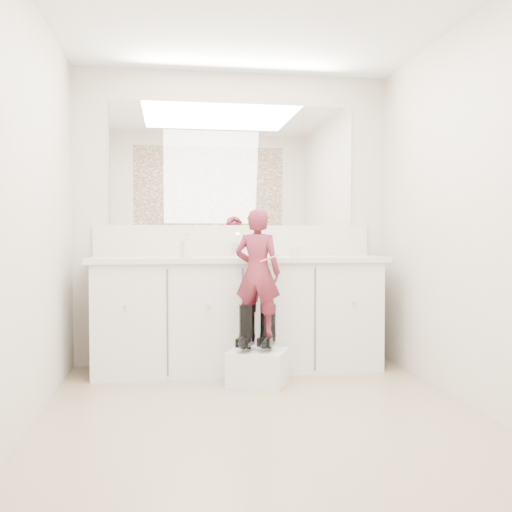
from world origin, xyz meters
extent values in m
plane|color=#806953|center=(0.00, 0.00, 0.00)|extent=(3.00, 3.00, 0.00)
plane|color=beige|center=(0.00, 1.50, 1.20)|extent=(2.60, 0.00, 2.60)
plane|color=beige|center=(0.00, -1.50, 1.20)|extent=(2.60, 0.00, 2.60)
plane|color=beige|center=(-1.30, 0.00, 1.20)|extent=(0.00, 3.00, 3.00)
plane|color=beige|center=(1.30, 0.00, 1.20)|extent=(0.00, 3.00, 3.00)
cube|color=silver|center=(0.00, 1.23, 0.42)|extent=(2.20, 0.55, 0.85)
cube|color=beige|center=(0.00, 1.21, 0.87)|extent=(2.28, 0.58, 0.04)
cube|color=beige|center=(0.00, 1.49, 1.02)|extent=(2.28, 0.03, 0.25)
cube|color=white|center=(0.00, 1.49, 1.64)|extent=(2.00, 0.02, 1.00)
cube|color=#472819|center=(0.00, -1.49, 1.65)|extent=(2.00, 0.01, 1.20)
cylinder|color=silver|center=(0.00, 1.38, 0.94)|extent=(0.08, 0.08, 0.10)
imported|color=beige|center=(0.44, 1.20, 0.93)|extent=(0.12, 0.12, 0.09)
imported|color=beige|center=(-0.40, 1.19, 0.98)|extent=(0.11, 0.11, 0.19)
cube|color=silver|center=(0.08, 0.74, 0.12)|extent=(0.48, 0.45, 0.25)
imported|color=#A73349|center=(0.08, 0.75, 0.80)|extent=(0.39, 0.33, 0.90)
cylinder|color=pink|center=(0.15, 0.68, 0.90)|extent=(0.13, 0.07, 0.06)
camera|label=1|loc=(-0.54, -3.21, 1.05)|focal=40.00mm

